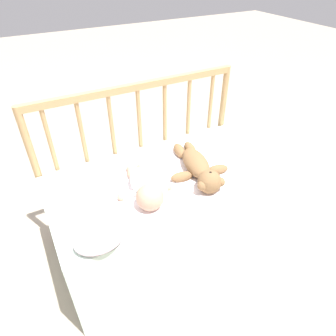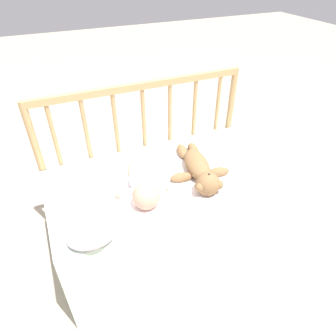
# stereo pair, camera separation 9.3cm
# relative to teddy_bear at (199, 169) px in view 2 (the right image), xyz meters

# --- Properties ---
(ground_plane) EXTENTS (12.00, 12.00, 0.00)m
(ground_plane) POSITION_rel_teddy_bear_xyz_m (-0.15, 0.06, -0.55)
(ground_plane) COLOR tan
(crib_mattress) EXTENTS (1.19, 0.61, 0.51)m
(crib_mattress) POSITION_rel_teddy_bear_xyz_m (-0.15, 0.06, -0.30)
(crib_mattress) COLOR silver
(crib_mattress) RESTS_ON ground_plane
(crib_rail) EXTENTS (1.19, 0.04, 0.89)m
(crib_rail) POSITION_rel_teddy_bear_xyz_m (-0.15, 0.39, 0.07)
(crib_rail) COLOR tan
(crib_rail) RESTS_ON ground_plane
(blanket) EXTENTS (0.78, 0.52, 0.01)m
(blanket) POSITION_rel_teddy_bear_xyz_m (-0.12, 0.04, -0.04)
(blanket) COLOR white
(blanket) RESTS_ON crib_mattress
(teddy_bear) EXTENTS (0.31, 0.46, 0.12)m
(teddy_bear) POSITION_rel_teddy_bear_xyz_m (0.00, 0.00, 0.00)
(teddy_bear) COLOR olive
(teddy_bear) RESTS_ON crib_mattress
(baby) EXTENTS (0.27, 0.37, 0.12)m
(baby) POSITION_rel_teddy_bear_xyz_m (-0.30, -0.01, 0.00)
(baby) COLOR white
(baby) RESTS_ON crib_mattress
(small_pillow) EXTENTS (0.20, 0.16, 0.06)m
(small_pillow) POSITION_rel_teddy_bear_xyz_m (-0.58, -0.19, -0.02)
(small_pillow) COLOR silver
(small_pillow) RESTS_ON crib_mattress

